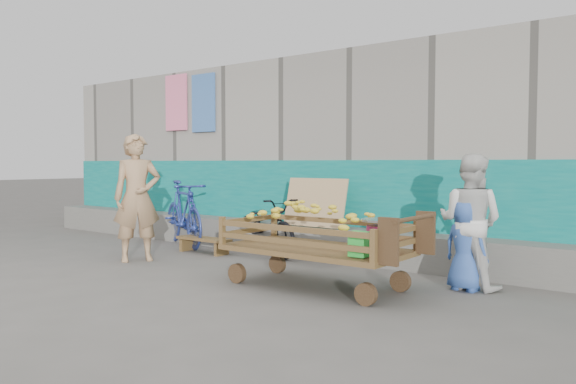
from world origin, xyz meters
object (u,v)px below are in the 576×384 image
Objects in this scene: banana_cart at (313,230)px; woman at (470,221)px; bench at (204,242)px; bicycle_dark at (266,226)px; vendor_man at (137,198)px; child at (465,245)px; bicycle_blue at (183,213)px.

banana_cart is 1.70m from woman.
bench is at bearing 3.16° from woman.
woman is at bearing 35.39° from banana_cart.
vendor_man is at bearing 165.15° from bicycle_dark.
banana_cart is 1.63m from child.
banana_cart is 2.88m from vendor_man.
banana_cart is at bearing 40.83° from child.
woman reaches higher than bicycle_blue.
vendor_man is (-0.23, -1.04, 0.71)m from bench.
banana_cart is at bearing 37.28° from woman.
vendor_man is at bearing 22.56° from child.
bicycle_blue is (-4.81, 0.36, 0.05)m from child.
woman is 1.50× the size of child.
bicycle_blue is at bearing 5.33° from child.
woman reaches higher than bench.
bench is at bearing 17.34° from vendor_man.
vendor_man is at bearing -177.18° from banana_cart.
bicycle_blue is (-1.62, -0.16, 0.11)m from bicycle_dark.
banana_cart is at bearing -18.73° from bench.
banana_cart is 3.63m from bicycle_blue.
vendor_man is at bearing 16.70° from woman.
woman is at bearing 1.26° from bench.
bicycle_blue is (-3.42, 1.20, -0.09)m from banana_cart.
bicycle_dark is at bearing 28.92° from bench.
woman is 0.28m from child.
woman reaches higher than child.
bench is 4.06m from woman.
banana_cart is at bearing -84.57° from bicycle_blue.
banana_cart is 1.50× the size of woman.
woman is 0.91× the size of bicycle_dark.
banana_cart reaches higher than bicycle_dark.
bicycle_dark is (0.84, 0.46, 0.25)m from bench.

